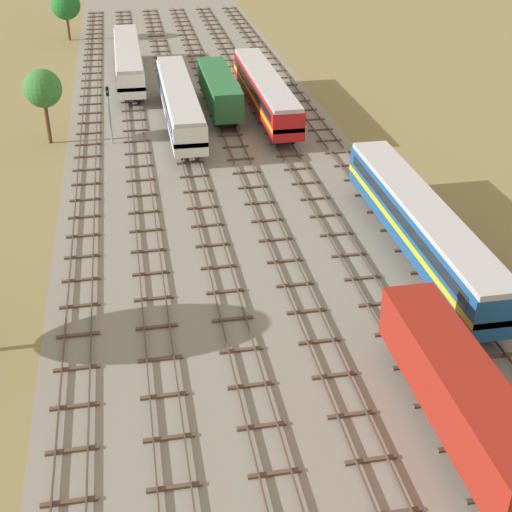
% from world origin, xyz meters
% --- Properties ---
extents(ground_plane, '(480.00, 480.00, 0.00)m').
position_xyz_m(ground_plane, '(0.00, 56.00, 0.00)').
color(ground_plane, olive).
extents(ballast_bed, '(25.95, 176.00, 0.01)m').
position_xyz_m(ballast_bed, '(0.00, 56.00, 0.00)').
color(ballast_bed, gray).
rests_on(ballast_bed, ground).
extents(track_far_left, '(2.40, 126.00, 0.29)m').
position_xyz_m(track_far_left, '(-10.98, 57.00, 0.14)').
color(track_far_left, '#47382D').
rests_on(track_far_left, ground).
extents(track_left, '(2.40, 126.00, 0.29)m').
position_xyz_m(track_left, '(-6.59, 57.00, 0.14)').
color(track_left, '#47382D').
rests_on(track_left, ground).
extents(track_centre_left, '(2.40, 126.00, 0.29)m').
position_xyz_m(track_centre_left, '(-2.20, 57.00, 0.14)').
color(track_centre_left, '#47382D').
rests_on(track_centre_left, ground).
extents(track_centre, '(2.40, 126.00, 0.29)m').
position_xyz_m(track_centre, '(2.20, 57.00, 0.14)').
color(track_centre, '#47382D').
rests_on(track_centre, ground).
extents(track_centre_right, '(2.40, 126.00, 0.29)m').
position_xyz_m(track_centre_right, '(6.59, 57.00, 0.14)').
color(track_centre_right, '#47382D').
rests_on(track_centre_right, ground).
extents(track_right, '(2.40, 126.00, 0.29)m').
position_xyz_m(track_right, '(10.98, 57.00, 0.14)').
color(track_right, '#47382D').
rests_on(track_right, ground).
extents(freight_boxcar_centre_right_nearest, '(2.87, 14.00, 3.60)m').
position_xyz_m(freight_boxcar_centre_right_nearest, '(6.59, 17.52, 2.45)').
color(freight_boxcar_centre_right_nearest, maroon).
rests_on(freight_boxcar_centre_right_nearest, ground).
extents(passenger_coach_right_near, '(2.96, 22.00, 3.80)m').
position_xyz_m(passenger_coach_right_near, '(10.98, 33.47, 2.61)').
color(passenger_coach_right_near, '#194C8C').
rests_on(passenger_coach_right_near, ground).
extents(passenger_coach_centre_left_mid, '(2.96, 22.00, 3.80)m').
position_xyz_m(passenger_coach_centre_left_mid, '(-2.20, 62.02, 2.61)').
color(passenger_coach_centre_left_mid, white).
rests_on(passenger_coach_centre_left_mid, ground).
extents(passenger_coach_centre_right_midfar, '(2.96, 22.00, 3.80)m').
position_xyz_m(passenger_coach_centre_right_midfar, '(6.59, 63.98, 2.61)').
color(passenger_coach_centre_right_midfar, red).
rests_on(passenger_coach_centre_right_midfar, ground).
extents(freight_boxcar_centre_far, '(2.87, 14.00, 3.60)m').
position_xyz_m(freight_boxcar_centre_far, '(2.20, 65.79, 2.45)').
color(freight_boxcar_centre_far, '#286638').
rests_on(freight_boxcar_centre_far, ground).
extents(passenger_coach_left_farther, '(2.96, 22.00, 3.80)m').
position_xyz_m(passenger_coach_left_farther, '(-6.59, 78.78, 2.61)').
color(passenger_coach_left_farther, white).
rests_on(passenger_coach_left_farther, ground).
extents(signal_post_nearest, '(0.28, 0.47, 5.46)m').
position_xyz_m(signal_post_nearest, '(-8.78, 58.49, 3.46)').
color(signal_post_nearest, gray).
rests_on(signal_post_nearest, ground).
extents(lineside_tree_0, '(4.04, 4.04, 6.81)m').
position_xyz_m(lineside_tree_0, '(-14.33, 100.53, 4.78)').
color(lineside_tree_0, '#4C331E').
rests_on(lineside_tree_0, ground).
extents(lineside_tree_1, '(3.42, 3.42, 6.84)m').
position_xyz_m(lineside_tree_1, '(-14.42, 59.76, 5.09)').
color(lineside_tree_1, '#4C331E').
rests_on(lineside_tree_1, ground).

